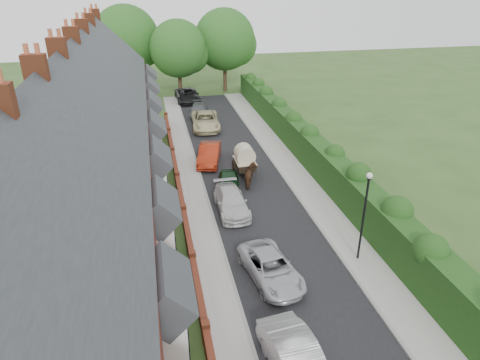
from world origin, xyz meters
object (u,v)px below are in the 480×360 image
at_px(horse_cart, 245,158).
at_px(car_white, 231,202).
at_px(car_grey, 198,110).
at_px(car_black, 191,95).
at_px(car_silver_b, 271,268).
at_px(car_red, 209,154).
at_px(lamppost, 365,206).
at_px(car_beige, 206,121).
at_px(horse, 251,176).
at_px(car_green, 229,183).

bearing_deg(horse_cart, car_white, -111.27).
height_order(car_white, car_grey, car_white).
bearing_deg(car_black, car_silver_b, -94.98).
height_order(car_grey, car_black, car_black).
height_order(car_red, car_grey, car_red).
height_order(lamppost, car_grey, lamppost).
relative_size(car_red, horse_cart, 1.36).
height_order(car_beige, horse, horse).
distance_m(car_white, car_red, 8.14).
xyz_separation_m(car_silver_b, horse, (1.40, 10.30, 0.17)).
height_order(lamppost, horse_cart, lamppost).
bearing_deg(car_green, horse_cart, 65.91).
height_order(car_green, car_black, car_black).
bearing_deg(car_green, lamppost, -50.21).
bearing_deg(horse, car_beige, -69.00).
bearing_deg(car_grey, car_beige, -76.44).
height_order(lamppost, horse, lamppost).
relative_size(car_silver_b, horse_cart, 1.39).
bearing_deg(horse, car_red, -50.21).
distance_m(car_beige, horse_cart, 11.65).
bearing_deg(car_black, lamppost, -86.68).
xyz_separation_m(car_beige, horse, (1.40, -13.63, 0.03)).
bearing_deg(car_silver_b, car_red, 84.08).
bearing_deg(lamppost, car_black, 98.71).
distance_m(car_red, car_beige, 8.71).
xyz_separation_m(car_white, car_grey, (0.45, 21.05, -0.02)).
distance_m(car_silver_b, car_green, 9.89).
bearing_deg(car_grey, car_silver_b, -78.63).
relative_size(lamppost, car_grey, 1.16).
xyz_separation_m(car_white, horse_cart, (2.04, 5.25, 0.71)).
height_order(car_silver_b, horse, horse).
distance_m(lamppost, car_silver_b, 5.68).
bearing_deg(car_green, car_silver_b, -78.00).
bearing_deg(horse, car_grey, -69.78).
height_order(car_silver_b, car_grey, car_grey).
distance_m(car_silver_b, car_grey, 28.18).
relative_size(car_silver_b, car_white, 1.01).
xyz_separation_m(car_silver_b, car_beige, (0.00, 23.93, 0.14)).
bearing_deg(car_white, horse_cart, 68.45).
bearing_deg(car_silver_b, lamppost, -3.16).
xyz_separation_m(car_beige, car_black, (-0.24, 10.82, -0.07)).
height_order(car_beige, horse_cart, horse_cart).
relative_size(car_green, car_black, 0.89).
xyz_separation_m(car_green, car_black, (0.05, 24.87, 0.08)).
bearing_deg(car_beige, car_white, -88.08).
bearing_deg(car_silver_b, horse_cart, 74.32).
bearing_deg(car_red, car_white, -74.25).
bearing_deg(horse_cart, car_beige, 96.94).
bearing_deg(horse, car_white, 72.32).
bearing_deg(car_white, car_silver_b, -85.15).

